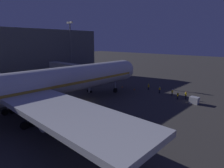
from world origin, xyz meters
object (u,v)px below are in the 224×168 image
Objects in this scene: ground_crew_by_belt_loader at (172,92)px; airliner_at_gate at (22,88)px; ground_crew_walking_aft at (186,95)px; ground_crew_under_port_wing at (149,87)px; traffic_cone_nose_starboard at (122,87)px; ground_crew_near_nose_gear at (178,95)px; traffic_cone_nose_port at (134,89)px; apron_floodlight_mast at (71,46)px; ground_crew_marshaller_fwd at (160,90)px; jet_bridge at (75,69)px; baggage_container_mid_row at (194,100)px.

airliner_at_gate is at bearing 68.35° from ground_crew_by_belt_loader.
airliner_at_gate is at bearing 61.88° from ground_crew_walking_aft.
ground_crew_under_port_wing is 3.29× the size of traffic_cone_nose_starboard.
ground_crew_near_nose_gear reaches higher than ground_crew_by_belt_loader.
traffic_cone_nose_port is 4.40m from traffic_cone_nose_starboard.
ground_crew_marshaller_fwd is (-34.57, -2.77, -10.47)m from apron_floodlight_mast.
apron_floodlight_mast is 11.38× the size of ground_crew_near_nose_gear.
traffic_cone_nose_port is at bearing 11.20° from ground_crew_by_belt_loader.
airliner_at_gate is 38.43m from apron_floodlight_mast.
ground_crew_marshaller_fwd is (-9.07, -30.90, -4.52)m from airliner_at_gate.
airliner_at_gate is 33.91m from ground_crew_by_belt_loader.
ground_crew_under_port_wing is at bearing -8.33° from ground_crew_walking_aft.
ground_crew_under_port_wing reaches higher than ground_crew_marshaller_fwd.
airliner_at_gate is 2.92× the size of jet_bridge.
jet_bridge reaches higher than ground_crew_near_nose_gear.
jet_bridge is 11.42× the size of ground_crew_marshaller_fwd.
traffic_cone_nose_port and traffic_cone_nose_starboard have the same top height.
airliner_at_gate reaches higher than ground_crew_walking_aft.
ground_crew_walking_aft reaches higher than traffic_cone_nose_starboard.
ground_crew_walking_aft is (-7.12, 0.61, 0.06)m from ground_crew_marshaller_fwd.
airliner_at_gate is at bearing 62.95° from ground_crew_near_nose_gear.
ground_crew_under_port_wing is (13.72, -3.35, 0.25)m from baggage_container_mid_row.
apron_floodlight_mast reaches higher than ground_crew_under_port_wing.
ground_crew_near_nose_gear is 3.27m from ground_crew_by_belt_loader.
ground_crew_marshaller_fwd is (-20.19, -11.82, -4.66)m from jet_bridge.
ground_crew_near_nose_gear is 0.97× the size of ground_crew_under_port_wing.
airliner_at_gate is 32.52m from ground_crew_marshaller_fwd.
ground_crew_near_nose_gear is at bearing 179.29° from traffic_cone_nose_port.
traffic_cone_nose_port is at bearing 13.80° from ground_crew_marshaller_fwd.
jet_bridge is 10.80× the size of ground_crew_walking_aft.
baggage_container_mid_row is 3.99m from ground_crew_near_nose_gear.
apron_floodlight_mast is 41.69m from ground_crew_near_nose_gear.
ground_crew_by_belt_loader is 3.34m from ground_crew_marshaller_fwd.
apron_floodlight_mast is at bearing 0.57° from baggage_container_mid_row.
ground_crew_walking_aft is (-27.31, -11.21, -4.60)m from jet_bridge.
traffic_cone_nose_starboard is at bearing 20.42° from ground_crew_under_port_wing.
jet_bridge is 12.23× the size of ground_crew_by_belt_loader.
jet_bridge reaches higher than ground_crew_by_belt_loader.
traffic_cone_nose_starboard is at bearing -1.76° from baggage_container_mid_row.
ground_crew_under_port_wing is (4.00, -1.02, -0.00)m from ground_crew_marshaller_fwd.
traffic_cone_nose_port is at bearing 43.34° from ground_crew_under_port_wing.
traffic_cone_nose_port is 1.00× the size of traffic_cone_nose_starboard.
ground_crew_under_port_wing is 4.01m from traffic_cone_nose_port.
apron_floodlight_mast is 32.53m from ground_crew_under_port_wing.
airliner_at_gate is at bearing 56.67° from baggage_container_mid_row.
airliner_at_gate reaches higher than baggage_container_mid_row.
apron_floodlight_mast reaches higher than ground_crew_by_belt_loader.
ground_crew_walking_aft is (-11.12, 1.63, 0.06)m from ground_crew_under_port_wing.
ground_crew_under_port_wing reaches higher than baggage_container_mid_row.
baggage_container_mid_row is at bearing 146.46° from ground_crew_walking_aft.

